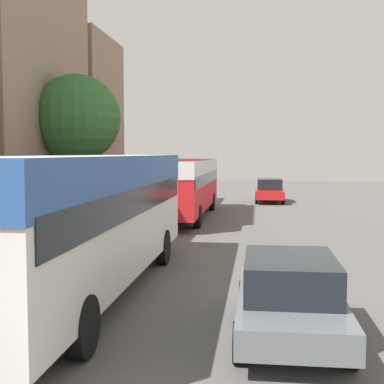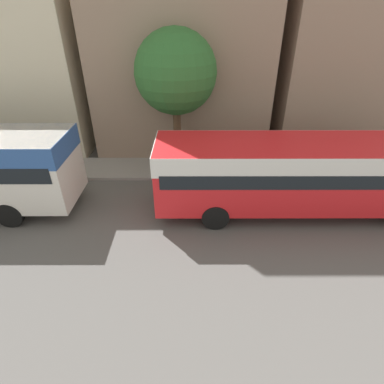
# 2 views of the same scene
# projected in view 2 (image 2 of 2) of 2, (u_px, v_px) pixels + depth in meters

# --- Properties ---
(building_midblock) EXTENTS (6.96, 7.61, 9.60)m
(building_midblock) POSITION_uv_depth(u_px,v_px,m) (20.00, 54.00, 16.43)
(building_midblock) COLOR beige
(building_midblock) RESTS_ON ground_plane
(building_far_terrace) EXTENTS (6.35, 8.92, 13.20)m
(building_far_terrace) POSITION_uv_depth(u_px,v_px,m) (181.00, 16.00, 15.23)
(building_far_terrace) COLOR gray
(building_far_terrace) RESTS_ON ground_plane
(building_end_row) EXTENTS (5.21, 6.32, 9.70)m
(building_end_row) POSITION_uv_depth(u_px,v_px,m) (339.00, 55.00, 15.69)
(building_end_row) COLOR gray
(building_end_row) RESTS_ON ground_plane
(bus_following) EXTENTS (2.65, 11.50, 2.87)m
(bus_following) POSITION_uv_depth(u_px,v_px,m) (310.00, 168.00, 11.16)
(bus_following) COLOR red
(bus_following) RESTS_ON ground_plane
(pedestrian_near_curb) EXTENTS (0.43, 0.43, 1.85)m
(pedestrian_near_curb) POSITION_uv_depth(u_px,v_px,m) (359.00, 152.00, 14.34)
(pedestrian_near_curb) COLOR #232838
(pedestrian_near_curb) RESTS_ON sidewalk
(street_tree) EXTENTS (3.54, 3.54, 6.24)m
(street_tree) POSITION_uv_depth(u_px,v_px,m) (176.00, 73.00, 12.76)
(street_tree) COLOR brown
(street_tree) RESTS_ON sidewalk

